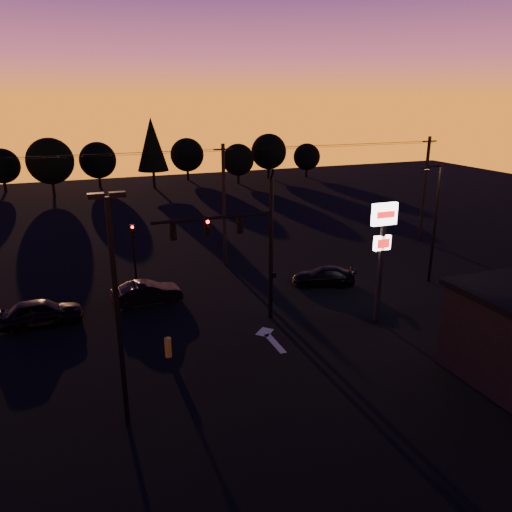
{
  "coord_description": "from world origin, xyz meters",
  "views": [
    {
      "loc": [
        -8.83,
        -20.23,
        12.24
      ],
      "look_at": [
        1.0,
        5.0,
        3.5
      ],
      "focal_mm": 35.0,
      "sensor_mm": 36.0,
      "label": 1
    }
  ],
  "objects_px": {
    "bollard": "(168,347)",
    "suv_parked": "(501,338)",
    "secondary_signal": "(134,247)",
    "parking_lot_light": "(116,299)",
    "car_left": "(41,312)",
    "traffic_signal_mast": "(244,238)",
    "car_mid": "(147,293)",
    "car_right": "(324,276)",
    "streetlight": "(434,219)",
    "pylon_sign": "(383,237)"
  },
  "relations": [
    {
      "from": "bollard",
      "to": "suv_parked",
      "type": "bearing_deg",
      "value": -18.81
    },
    {
      "from": "secondary_signal",
      "to": "bollard",
      "type": "bearing_deg",
      "value": -89.54
    },
    {
      "from": "bollard",
      "to": "parking_lot_light",
      "type": "bearing_deg",
      "value": -119.04
    },
    {
      "from": "car_left",
      "to": "bollard",
      "type": "bearing_deg",
      "value": -137.37
    },
    {
      "from": "traffic_signal_mast",
      "to": "car_left",
      "type": "relative_size",
      "value": 1.92
    },
    {
      "from": "car_mid",
      "to": "suv_parked",
      "type": "relative_size",
      "value": 0.87
    },
    {
      "from": "car_right",
      "to": "parking_lot_light",
      "type": "bearing_deg",
      "value": -30.86
    },
    {
      "from": "secondary_signal",
      "to": "suv_parked",
      "type": "height_order",
      "value": "secondary_signal"
    },
    {
      "from": "secondary_signal",
      "to": "car_left",
      "type": "xyz_separation_m",
      "value": [
        -5.77,
        -3.75,
        -2.1
      ]
    },
    {
      "from": "parking_lot_light",
      "to": "car_left",
      "type": "distance_m",
      "value": 12.09
    },
    {
      "from": "streetlight",
      "to": "car_left",
      "type": "distance_m",
      "value": 25.05
    },
    {
      "from": "traffic_signal_mast",
      "to": "streetlight",
      "type": "relative_size",
      "value": 1.07
    },
    {
      "from": "car_left",
      "to": "car_mid",
      "type": "xyz_separation_m",
      "value": [
        6.01,
        0.96,
        -0.07
      ]
    },
    {
      "from": "car_mid",
      "to": "car_right",
      "type": "distance_m",
      "value": 11.73
    },
    {
      "from": "bollard",
      "to": "car_right",
      "type": "distance_m",
      "value": 13.24
    },
    {
      "from": "traffic_signal_mast",
      "to": "pylon_sign",
      "type": "bearing_deg",
      "value": -19.36
    },
    {
      "from": "streetlight",
      "to": "car_left",
      "type": "height_order",
      "value": "streetlight"
    },
    {
      "from": "parking_lot_light",
      "to": "car_right",
      "type": "height_order",
      "value": "parking_lot_light"
    },
    {
      "from": "car_left",
      "to": "parking_lot_light",
      "type": "bearing_deg",
      "value": -164.28
    },
    {
      "from": "car_left",
      "to": "suv_parked",
      "type": "distance_m",
      "value": 24.41
    },
    {
      "from": "traffic_signal_mast",
      "to": "secondary_signal",
      "type": "relative_size",
      "value": 1.97
    },
    {
      "from": "parking_lot_light",
      "to": "car_right",
      "type": "xyz_separation_m",
      "value": [
        14.41,
        10.57,
        -4.66
      ]
    },
    {
      "from": "car_left",
      "to": "car_mid",
      "type": "relative_size",
      "value": 1.06
    },
    {
      "from": "traffic_signal_mast",
      "to": "secondary_signal",
      "type": "bearing_deg",
      "value": 123.19
    },
    {
      "from": "traffic_signal_mast",
      "to": "car_left",
      "type": "bearing_deg",
      "value": 160.69
    },
    {
      "from": "secondary_signal",
      "to": "car_right",
      "type": "distance_m",
      "value": 12.74
    },
    {
      "from": "parking_lot_light",
      "to": "bollard",
      "type": "xyz_separation_m",
      "value": [
        2.58,
        4.64,
        -4.77
      ]
    },
    {
      "from": "pylon_sign",
      "to": "car_right",
      "type": "bearing_deg",
      "value": 90.82
    },
    {
      "from": "streetlight",
      "to": "secondary_signal",
      "type": "bearing_deg",
      "value": 162.44
    },
    {
      "from": "parking_lot_light",
      "to": "car_mid",
      "type": "bearing_deg",
      "value": 76.81
    },
    {
      "from": "bollard",
      "to": "suv_parked",
      "type": "distance_m",
      "value": 16.6
    },
    {
      "from": "streetlight",
      "to": "suv_parked",
      "type": "height_order",
      "value": "streetlight"
    },
    {
      "from": "traffic_signal_mast",
      "to": "secondary_signal",
      "type": "height_order",
      "value": "traffic_signal_mast"
    },
    {
      "from": "secondary_signal",
      "to": "suv_parked",
      "type": "distance_m",
      "value": 22.02
    },
    {
      "from": "streetlight",
      "to": "parking_lot_light",
      "type": "bearing_deg",
      "value": -158.35
    },
    {
      "from": "suv_parked",
      "to": "streetlight",
      "type": "bearing_deg",
      "value": 84.9
    },
    {
      "from": "traffic_signal_mast",
      "to": "bollard",
      "type": "xyz_separation_m",
      "value": [
        -4.82,
        -2.35,
        -4.43
      ]
    },
    {
      "from": "pylon_sign",
      "to": "secondary_signal",
      "type": "bearing_deg",
      "value": 140.23
    },
    {
      "from": "secondary_signal",
      "to": "parking_lot_light",
      "type": "height_order",
      "value": "parking_lot_light"
    },
    {
      "from": "streetlight",
      "to": "car_left",
      "type": "xyz_separation_m",
      "value": [
        -24.68,
        2.23,
        -3.66
      ]
    },
    {
      "from": "pylon_sign",
      "to": "car_mid",
      "type": "relative_size",
      "value": 1.62
    },
    {
      "from": "traffic_signal_mast",
      "to": "suv_parked",
      "type": "distance_m",
      "value": 14.01
    },
    {
      "from": "car_left",
      "to": "pylon_sign",
      "type": "bearing_deg",
      "value": -110.56
    },
    {
      "from": "bollard",
      "to": "streetlight",
      "type": "bearing_deg",
      "value": 11.57
    },
    {
      "from": "bollard",
      "to": "pylon_sign",
      "type": "bearing_deg",
      "value": -0.71
    },
    {
      "from": "car_right",
      "to": "bollard",
      "type": "bearing_deg",
      "value": -40.52
    },
    {
      "from": "suv_parked",
      "to": "car_right",
      "type": "bearing_deg",
      "value": 122.58
    },
    {
      "from": "traffic_signal_mast",
      "to": "car_mid",
      "type": "xyz_separation_m",
      "value": [
        -4.66,
        4.7,
        -4.24
      ]
    },
    {
      "from": "secondary_signal",
      "to": "parking_lot_light",
      "type": "distance_m",
      "value": 14.9
    },
    {
      "from": "traffic_signal_mast",
      "to": "pylon_sign",
      "type": "relative_size",
      "value": 1.26
    }
  ]
}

